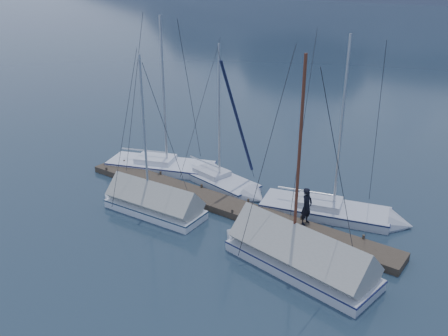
{
  "coord_description": "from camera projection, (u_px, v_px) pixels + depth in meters",
  "views": [
    {
      "loc": [
        12.58,
        -15.31,
        11.11
      ],
      "look_at": [
        0.0,
        2.0,
        2.2
      ],
      "focal_mm": 38.0,
      "sensor_mm": 36.0,
      "label": 1
    }
  ],
  "objects": [
    {
      "name": "ground",
      "position": [
        199.0,
        224.0,
        22.53
      ],
      "size": [
        1000.0,
        1000.0,
        0.0
      ],
      "primitive_type": "plane",
      "color": "#172634",
      "rests_on": "ground"
    },
    {
      "name": "dock",
      "position": [
        224.0,
        206.0,
        23.98
      ],
      "size": [
        18.0,
        1.5,
        0.54
      ],
      "color": "#382D23",
      "rests_on": "ground"
    },
    {
      "name": "mooring_posts",
      "position": [
        216.0,
        199.0,
        24.16
      ],
      "size": [
        15.12,
        1.52,
        0.35
      ],
      "color": "#382D23",
      "rests_on": "ground"
    },
    {
      "name": "sailboat_open_left",
      "position": [
        175.0,
        168.0,
        28.41
      ],
      "size": [
        7.7,
        4.54,
        9.84
      ],
      "color": "white",
      "rests_on": "ground"
    },
    {
      "name": "sailboat_open_mid",
      "position": [
        225.0,
        184.0,
        26.39
      ],
      "size": [
        6.68,
        3.11,
        8.54
      ],
      "color": "silver",
      "rests_on": "ground"
    },
    {
      "name": "sailboat_open_right",
      "position": [
        343.0,
        214.0,
        23.06
      ],
      "size": [
        7.5,
        3.82,
        9.54
      ],
      "color": "silver",
      "rests_on": "ground"
    },
    {
      "name": "sailboat_covered_near",
      "position": [
        290.0,
        254.0,
        19.29
      ],
      "size": [
        7.54,
        3.42,
        9.48
      ],
      "color": "silver",
      "rests_on": "ground"
    },
    {
      "name": "sailboat_covered_far",
      "position": [
        147.0,
        203.0,
        23.64
      ],
      "size": [
        6.18,
        2.58,
        8.52
      ],
      "color": "white",
      "rests_on": "ground"
    },
    {
      "name": "person",
      "position": [
        307.0,
        206.0,
        21.54
      ],
      "size": [
        0.48,
        0.68,
        1.77
      ],
      "primitive_type": "imported",
      "rotation": [
        0.0,
        0.0,
        1.48
      ],
      "color": "black",
      "rests_on": "dock"
    }
  ]
}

